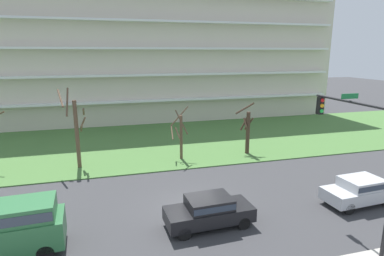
% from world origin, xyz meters
% --- Properties ---
extents(ground, '(160.00, 160.00, 0.00)m').
position_xyz_m(ground, '(0.00, 0.00, 0.00)').
color(ground, '#38383A').
extents(grass_lawn_strip, '(80.00, 16.00, 0.08)m').
position_xyz_m(grass_lawn_strip, '(0.00, 14.00, 0.04)').
color(grass_lawn_strip, '#477238').
rests_on(grass_lawn_strip, ground).
extents(apartment_building, '(51.06, 12.09, 18.02)m').
position_xyz_m(apartment_building, '(0.00, 27.56, 9.01)').
color(apartment_building, beige).
rests_on(apartment_building, ground).
extents(tree_left, '(1.94, 1.91, 6.06)m').
position_xyz_m(tree_left, '(-6.53, 8.51, 3.04)').
color(tree_left, brown).
rests_on(tree_left, ground).
extents(tree_center, '(1.67, 1.52, 4.30)m').
position_xyz_m(tree_center, '(1.35, 8.39, 2.15)').
color(tree_center, brown).
rests_on(tree_center, ground).
extents(tree_right, '(1.72, 1.26, 4.35)m').
position_xyz_m(tree_right, '(7.23, 8.41, 2.14)').
color(tree_right, '#423023').
rests_on(tree_right, ground).
extents(sedan_black_near_left, '(4.47, 1.99, 1.57)m').
position_xyz_m(sedan_black_near_left, '(0.35, -2.00, 0.87)').
color(sedan_black_near_left, black).
rests_on(sedan_black_near_left, ground).
extents(sedan_silver_center_right, '(4.50, 2.05, 1.57)m').
position_xyz_m(sedan_silver_center_right, '(9.53, -2.00, 0.87)').
color(sedan_silver_center_right, '#B7BABF').
rests_on(sedan_silver_center_right, ground).
extents(traffic_signal_mast, '(0.90, 5.19, 6.76)m').
position_xyz_m(traffic_signal_mast, '(6.42, -4.93, 4.60)').
color(traffic_signal_mast, black).
rests_on(traffic_signal_mast, ground).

